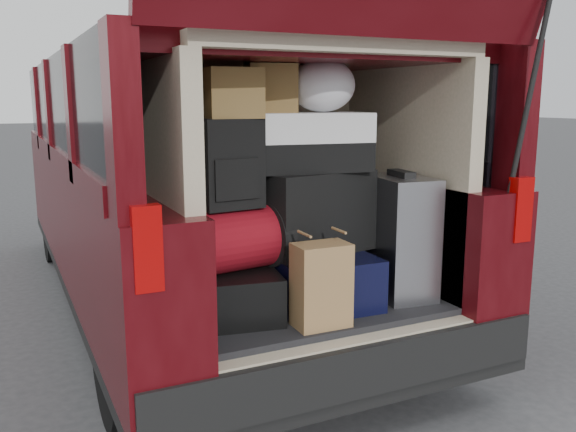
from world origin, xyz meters
name	(u,v)px	position (x,y,z in m)	size (l,w,h in m)	color
ground	(319,421)	(0.00, 0.00, 0.00)	(80.00, 80.00, 0.00)	#333336
minivan	(198,185)	(0.00, 1.86, 0.91)	(1.90, 5.35, 2.77)	black
load_floor	(294,346)	(0.00, 0.28, 0.28)	(1.24, 1.05, 0.55)	black
black_hardshell	(231,290)	(-0.38, 0.17, 0.66)	(0.39, 0.53, 0.21)	black
navy_hardshell	(316,277)	(0.05, 0.14, 0.67)	(0.46, 0.56, 0.25)	black
silver_roller	(399,236)	(0.48, 0.06, 0.85)	(0.25, 0.40, 0.60)	silver
kraft_bag	(321,285)	(-0.08, -0.15, 0.73)	(0.24, 0.15, 0.37)	#A8794C
red_duffel	(236,239)	(-0.36, 0.13, 0.91)	(0.44, 0.29, 0.29)	maroon
black_soft_case	(312,211)	(0.06, 0.20, 0.99)	(0.54, 0.32, 0.39)	black
backpack	(229,164)	(-0.39, 0.13, 1.24)	(0.27, 0.16, 0.39)	black
twotone_duffel	(303,142)	(0.01, 0.21, 1.32)	(0.61, 0.31, 0.27)	white
grocery_sack_lower	(232,93)	(-0.36, 0.15, 1.54)	(0.23, 0.19, 0.21)	olive
grocery_sack_upper	(270,88)	(-0.13, 0.26, 1.57)	(0.22, 0.18, 0.22)	olive
plastic_bag_center	(322,85)	(0.12, 0.22, 1.58)	(0.32, 0.29, 0.25)	white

